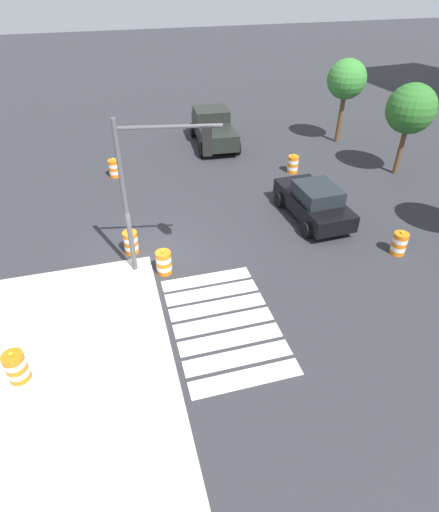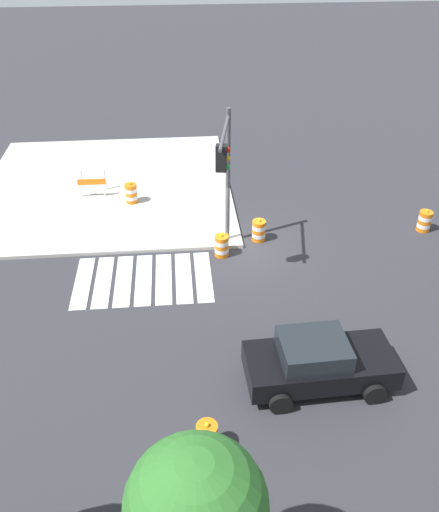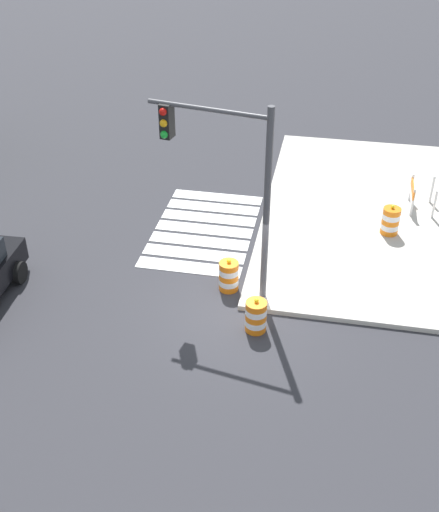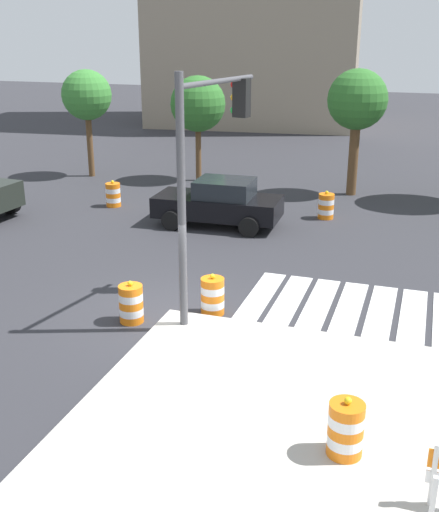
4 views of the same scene
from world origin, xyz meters
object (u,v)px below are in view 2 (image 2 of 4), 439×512
(traffic_barrel_median_far, at_px, (425,221))
(traffic_barrel_far_curb, at_px, (259,230))
(traffic_barrel_on_sidewalk, at_px, (131,193))
(traffic_barrel_near_corner, at_px, (207,437))
(traffic_light_pole, at_px, (226,166))
(traffic_barrel_median_near, at_px, (222,246))
(construction_barricade, at_px, (92,184))
(sports_car, at_px, (318,362))
(street_tree_corner_lot, at_px, (196,509))

(traffic_barrel_median_far, height_order, traffic_barrel_far_curb, same)
(traffic_barrel_median_far, xyz_separation_m, traffic_barrel_on_sidewalk, (12.56, -3.42, 0.15))
(traffic_barrel_far_curb, bearing_deg, traffic_barrel_median_far, -178.92)
(traffic_barrel_near_corner, bearing_deg, traffic_light_pole, -98.60)
(traffic_barrel_on_sidewalk, bearing_deg, traffic_barrel_median_near, 129.48)
(traffic_barrel_far_curb, bearing_deg, construction_barricade, -31.56)
(traffic_barrel_median_near, height_order, traffic_barrel_median_far, same)
(sports_car, xyz_separation_m, traffic_light_pole, (2.02, -6.82, 3.10))
(traffic_barrel_near_corner, xyz_separation_m, traffic_barrel_median_far, (-10.01, -10.10, 0.00))
(traffic_barrel_far_curb, distance_m, traffic_barrel_on_sidewalk, 6.47)
(traffic_barrel_median_near, bearing_deg, traffic_light_pole, 143.61)
(sports_car, relative_size, traffic_barrel_on_sidewalk, 4.28)
(traffic_barrel_near_corner, relative_size, traffic_barrel_median_near, 1.00)
(traffic_light_pole, bearing_deg, traffic_barrel_median_far, -171.80)
(sports_car, distance_m, traffic_barrel_median_far, 10.47)
(traffic_barrel_median_near, height_order, street_tree_corner_lot, street_tree_corner_lot)
(street_tree_corner_lot, bearing_deg, traffic_barrel_median_far, -126.74)
(traffic_light_pole, bearing_deg, street_tree_corner_lot, 82.19)
(sports_car, relative_size, street_tree_corner_lot, 0.87)
(traffic_barrel_median_far, bearing_deg, sports_car, 50.50)
(traffic_barrel_near_corner, distance_m, traffic_barrel_median_far, 14.22)
(traffic_barrel_near_corner, relative_size, street_tree_corner_lot, 0.20)
(traffic_barrel_median_near, xyz_separation_m, traffic_barrel_on_sidewalk, (3.76, -4.57, 0.15))
(traffic_barrel_median_near, relative_size, traffic_barrel_median_far, 1.00)
(traffic_barrel_median_far, distance_m, street_tree_corner_lot, 17.71)
(traffic_barrel_median_near, distance_m, traffic_barrel_far_curb, 1.93)
(sports_car, relative_size, traffic_barrel_far_curb, 4.28)
(traffic_barrel_near_corner, xyz_separation_m, construction_barricade, (4.40, -14.42, 0.27))
(construction_barricade, bearing_deg, traffic_barrel_median_near, 135.73)
(sports_car, bearing_deg, traffic_barrel_median_far, -129.50)
(traffic_barrel_far_curb, bearing_deg, traffic_barrel_on_sidewalk, -33.31)
(traffic_barrel_far_curb, distance_m, construction_barricade, 8.52)
(traffic_barrel_median_far, distance_m, traffic_barrel_on_sidewalk, 13.02)
(traffic_barrel_median_far, xyz_separation_m, construction_barricade, (14.41, -4.32, 0.27))
(traffic_barrel_median_far, bearing_deg, traffic_barrel_far_curb, 1.08)
(traffic_barrel_median_near, distance_m, construction_barricade, 7.84)
(traffic_barrel_median_near, relative_size, construction_barricade, 0.78)
(traffic_barrel_far_curb, xyz_separation_m, street_tree_corner_lot, (3.25, 13.81, 3.30))
(traffic_light_pole, distance_m, street_tree_corner_lot, 12.81)
(sports_car, distance_m, street_tree_corner_lot, 7.56)
(traffic_barrel_median_near, distance_m, traffic_barrel_on_sidewalk, 5.92)
(traffic_barrel_median_near, distance_m, traffic_barrel_median_far, 8.88)
(traffic_barrel_on_sidewalk, bearing_deg, traffic_barrel_near_corner, 100.71)
(traffic_barrel_far_curb, relative_size, traffic_light_pole, 0.19)
(sports_car, distance_m, traffic_barrel_on_sidewalk, 12.92)
(sports_car, height_order, traffic_barrel_median_far, sports_car)
(traffic_barrel_near_corner, height_order, traffic_barrel_on_sidewalk, traffic_barrel_on_sidewalk)
(traffic_barrel_on_sidewalk, distance_m, traffic_light_pole, 6.92)
(traffic_barrel_median_near, height_order, traffic_barrel_on_sidewalk, traffic_barrel_on_sidewalk)
(traffic_barrel_median_near, relative_size, traffic_barrel_on_sidewalk, 1.00)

